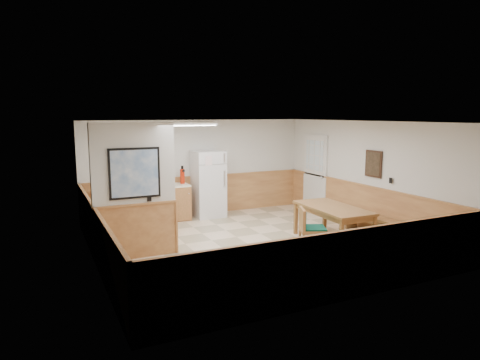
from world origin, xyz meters
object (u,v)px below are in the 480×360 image
soap_bottle (116,184)px  dining_bench (374,221)px  refrigerator (208,184)px  dining_chair (308,226)px  dining_table (333,211)px  fire_extinguisher (182,176)px

soap_bottle → dining_bench: bearing=-33.9°
refrigerator → dining_chair: size_ratio=2.02×
dining_bench → dining_table: bearing=177.5°
refrigerator → fire_extinguisher: refrigerator is taller
refrigerator → dining_table: refrigerator is taller
refrigerator → soap_bottle: (-2.32, 0.05, 0.15)m
refrigerator → soap_bottle: size_ratio=7.82×
dining_chair → refrigerator: bearing=125.8°
dining_bench → dining_chair: dining_chair is taller
dining_bench → soap_bottle: bearing=145.6°
dining_table → soap_bottle: soap_bottle is taller
dining_table → dining_chair: dining_chair is taller
refrigerator → fire_extinguisher: size_ratio=3.75×
dining_bench → dining_chair: (-1.89, -0.24, 0.15)m
refrigerator → soap_bottle: 2.32m
dining_bench → soap_bottle: 5.97m
dining_table → dining_bench: bearing=0.1°
fire_extinguisher → soap_bottle: size_ratio=2.09×
dining_table → soap_bottle: size_ratio=8.26×
dining_table → dining_chair: bearing=-158.5°
fire_extinguisher → refrigerator: bearing=10.5°
refrigerator → fire_extinguisher: (-0.67, 0.09, 0.24)m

